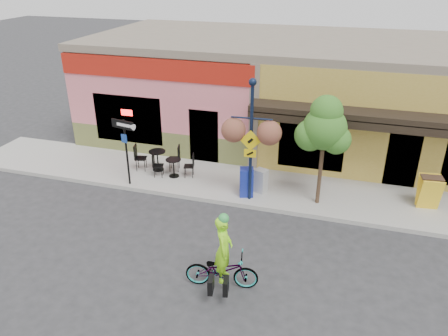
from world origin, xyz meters
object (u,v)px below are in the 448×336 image
lamp_post (251,142)px  street_tree (322,151)px  bicycle (222,270)px  newspaper_box_blue (246,182)px  building (296,90)px  one_way_sign (127,153)px  cyclist_rider (224,257)px  newspaper_box_grey (261,181)px

lamp_post → street_tree: size_ratio=1.11×
bicycle → lamp_post: size_ratio=0.44×
newspaper_box_blue → building: bearing=67.6°
one_way_sign → cyclist_rider: bearing=-28.9°
one_way_sign → street_tree: 6.74m
bicycle → lamp_post: lamp_post is taller
cyclist_rider → newspaper_box_blue: cyclist_rider is taller
lamp_post → street_tree: bearing=5.8°
newspaper_box_blue → street_tree: size_ratio=0.27×
cyclist_rider → newspaper_box_blue: bearing=-3.1°
lamp_post → street_tree: lamp_post is taller
building → newspaper_box_blue: building is taller
cyclist_rider → street_tree: (1.87, 4.71, 1.13)m
building → lamp_post: size_ratio=4.36×
bicycle → newspaper_box_grey: 4.93m
bicycle → cyclist_rider: 0.41m
building → street_tree: size_ratio=4.84×
newspaper_box_grey → one_way_sign: bearing=-151.1°
lamp_post → bicycle: bearing=-89.6°
building → bicycle: (-0.19, -10.89, -1.76)m
cyclist_rider → one_way_sign: one_way_sign is taller
building → lamp_post: (-0.52, -6.56, -0.01)m
bicycle → lamp_post: 4.68m
cyclist_rider → newspaper_box_grey: size_ratio=2.11×
newspaper_box_blue → cyclist_rider: bearing=-99.5°
one_way_sign → newspaper_box_grey: one_way_sign is taller
newspaper_box_blue → one_way_sign: bearing=168.8°
lamp_post → street_tree: (2.25, 0.39, -0.21)m
cyclist_rider → newspaper_box_grey: cyclist_rider is taller
newspaper_box_grey → cyclist_rider: bearing=-69.2°
building → street_tree: bearing=-74.4°
cyclist_rider → street_tree: street_tree is taller
building → newspaper_box_blue: size_ratio=17.89×
bicycle → one_way_sign: bearing=39.2°
cyclist_rider → one_way_sign: 6.37m
building → one_way_sign: building is taller
bicycle → one_way_sign: one_way_sign is taller
building → cyclist_rider: 10.97m
cyclist_rider → street_tree: 5.20m
lamp_post → one_way_sign: bearing=178.5°
one_way_sign → building: bearing=65.5°
one_way_sign → newspaper_box_blue: bearing=16.9°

